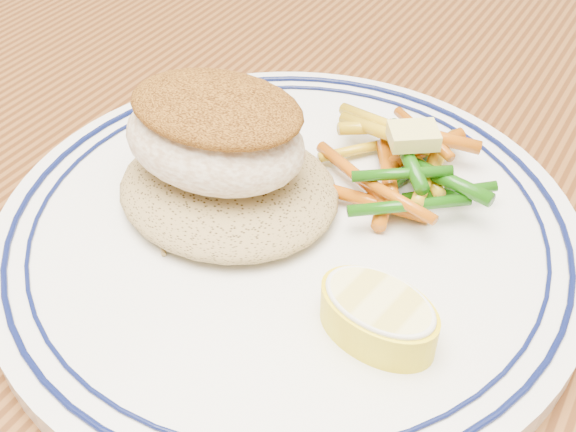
# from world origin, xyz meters

# --- Properties ---
(dining_table) EXTENTS (1.50, 0.90, 0.75)m
(dining_table) POSITION_xyz_m (0.00, 0.00, 0.65)
(dining_table) COLOR #4A260E
(dining_table) RESTS_ON ground
(plate) EXTENTS (0.30, 0.30, 0.02)m
(plate) POSITION_xyz_m (-0.04, -0.02, 0.76)
(plate) COLOR white
(plate) RESTS_ON dining_table
(rice_pilaf) EXTENTS (0.12, 0.10, 0.02)m
(rice_pilaf) POSITION_xyz_m (-0.08, -0.02, 0.78)
(rice_pilaf) COLOR olive
(rice_pilaf) RESTS_ON plate
(fish_fillet) EXTENTS (0.10, 0.08, 0.05)m
(fish_fillet) POSITION_xyz_m (-0.08, -0.02, 0.80)
(fish_fillet) COLOR beige
(fish_fillet) RESTS_ON rice_pilaf
(vegetable_pile) EXTENTS (0.11, 0.10, 0.03)m
(vegetable_pile) POSITION_xyz_m (-0.01, 0.04, 0.78)
(vegetable_pile) COLOR #154F09
(vegetable_pile) RESTS_ON plate
(butter_pat) EXTENTS (0.03, 0.03, 0.01)m
(butter_pat) POSITION_xyz_m (-0.00, 0.04, 0.80)
(butter_pat) COLOR #E4D86F
(butter_pat) RESTS_ON vegetable_pile
(lemon_wedge) EXTENTS (0.06, 0.06, 0.02)m
(lemon_wedge) POSITION_xyz_m (0.03, -0.06, 0.78)
(lemon_wedge) COLOR yellow
(lemon_wedge) RESTS_ON plate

